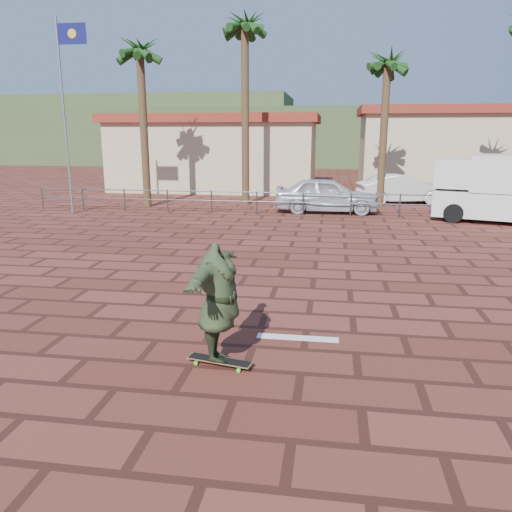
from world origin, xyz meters
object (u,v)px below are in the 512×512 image
(longboard, at_px, (220,361))
(campervan, at_px, (506,187))
(car_white, at_px, (402,189))
(car_silver, at_px, (327,195))
(skateboarder, at_px, (219,303))

(longboard, distance_m, campervan, 16.24)
(car_white, bearing_deg, longboard, 151.95)
(longboard, height_order, car_silver, car_silver)
(skateboarder, xyz_separation_m, car_silver, (1.38, 15.43, -0.23))
(campervan, bearing_deg, car_silver, -174.55)
(longboard, height_order, skateboarder, skateboarder)
(car_silver, bearing_deg, skateboarder, 173.88)
(campervan, bearing_deg, skateboarder, -102.90)
(campervan, distance_m, car_silver, 7.08)
(skateboarder, relative_size, car_white, 0.51)
(longboard, bearing_deg, campervan, 71.02)
(longboard, xyz_separation_m, campervan, (8.27, 13.92, 1.29))
(skateboarder, height_order, campervan, campervan)
(skateboarder, height_order, car_white, skateboarder)
(car_silver, distance_m, car_white, 5.06)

